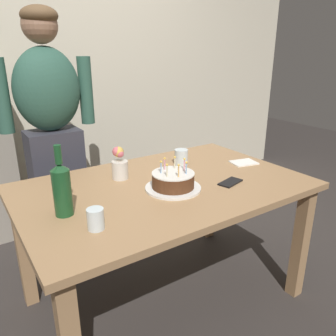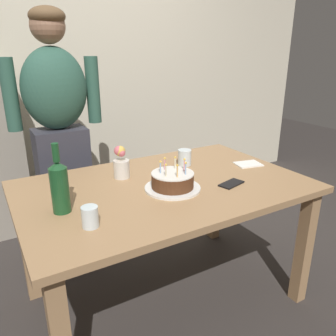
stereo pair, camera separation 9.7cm
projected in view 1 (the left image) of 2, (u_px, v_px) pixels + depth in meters
ground_plane at (165, 296)px, 2.02m from camera, size 10.00×10.00×0.00m
back_wall at (63, 64)px, 2.80m from camera, size 5.20×0.10×2.60m
dining_table at (164, 200)px, 1.81m from camera, size 1.50×0.96×0.74m
birthday_cake at (174, 181)px, 1.70m from camera, size 0.29×0.29×0.16m
water_glass_near at (96, 219)px, 1.32m from camera, size 0.07×0.07×0.09m
water_glass_far at (181, 157)px, 2.06m from camera, size 0.08×0.08×0.10m
wine_bottle at (62, 188)px, 1.41m from camera, size 0.08×0.08×0.31m
cell_phone at (230, 182)px, 1.79m from camera, size 0.16×0.11×0.01m
napkin_stack at (244, 163)px, 2.10m from camera, size 0.18×0.15×0.01m
flower_vase at (119, 164)px, 1.82m from camera, size 0.09×0.09×0.18m
person_man_bearded at (53, 137)px, 2.18m from camera, size 0.61×0.27×1.66m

